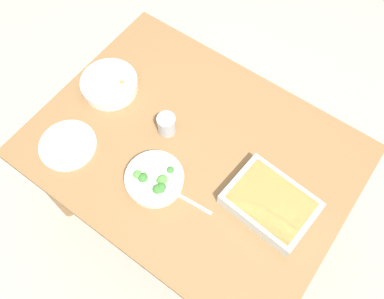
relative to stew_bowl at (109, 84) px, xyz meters
name	(u,v)px	position (x,y,z in m)	size (l,w,h in m)	color
ground_plane	(192,211)	(0.44, -0.03, -0.77)	(6.00, 6.00, 0.00)	#B2A899
dining_table	(192,160)	(0.44, -0.03, -0.12)	(1.20, 0.90, 0.74)	olive
stew_bowl	(109,84)	(0.00, 0.00, 0.00)	(0.23, 0.23, 0.06)	white
broccoli_bowl	(155,179)	(0.41, -0.22, 0.00)	(0.21, 0.21, 0.07)	white
baking_dish	(271,203)	(0.79, -0.06, 0.00)	(0.32, 0.24, 0.06)	silver
drink_cup	(167,125)	(0.31, -0.02, 0.01)	(0.07, 0.07, 0.08)	#B2BCC6
side_plate	(68,145)	(0.04, -0.30, -0.03)	(0.22, 0.22, 0.01)	silver
spoon_by_stew	(120,90)	(0.04, 0.01, -0.03)	(0.17, 0.07, 0.01)	silver
spoon_by_broccoli	(184,198)	(0.53, -0.21, -0.03)	(0.18, 0.03, 0.01)	silver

